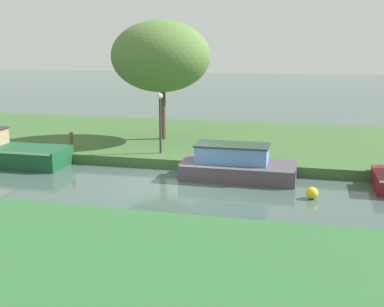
{
  "coord_description": "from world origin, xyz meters",
  "views": [
    {
      "loc": [
        4.82,
        -16.68,
        5.14
      ],
      "look_at": [
        0.53,
        1.2,
        0.9
      ],
      "focal_mm": 46.71,
      "sensor_mm": 36.0,
      "label": 1
    }
  ],
  "objects_px": {
    "mooring_post_near": "(72,142)",
    "channel_buoy": "(312,193)",
    "slate_barge": "(236,165)",
    "lamp_post": "(160,115)",
    "willow_tree_left": "(161,56)"
  },
  "relations": [
    {
      "from": "slate_barge",
      "to": "mooring_post_near",
      "type": "bearing_deg",
      "value": 170.23
    },
    {
      "from": "willow_tree_left",
      "to": "channel_buoy",
      "type": "distance_m",
      "value": 10.39
    },
    {
      "from": "lamp_post",
      "to": "channel_buoy",
      "type": "relative_size",
      "value": 6.4
    },
    {
      "from": "slate_barge",
      "to": "lamp_post",
      "type": "height_order",
      "value": "lamp_post"
    },
    {
      "from": "mooring_post_near",
      "to": "channel_buoy",
      "type": "xyz_separation_m",
      "value": [
        10.08,
        -3.0,
        -0.62
      ]
    },
    {
      "from": "willow_tree_left",
      "to": "mooring_post_near",
      "type": "bearing_deg",
      "value": -131.57
    },
    {
      "from": "slate_barge",
      "to": "willow_tree_left",
      "type": "relative_size",
      "value": 0.76
    },
    {
      "from": "channel_buoy",
      "to": "mooring_post_near",
      "type": "bearing_deg",
      "value": 163.44
    },
    {
      "from": "willow_tree_left",
      "to": "lamp_post",
      "type": "height_order",
      "value": "willow_tree_left"
    },
    {
      "from": "slate_barge",
      "to": "willow_tree_left",
      "type": "height_order",
      "value": "willow_tree_left"
    },
    {
      "from": "willow_tree_left",
      "to": "channel_buoy",
      "type": "height_order",
      "value": "willow_tree_left"
    },
    {
      "from": "lamp_post",
      "to": "channel_buoy",
      "type": "distance_m",
      "value": 7.51
    },
    {
      "from": "slate_barge",
      "to": "channel_buoy",
      "type": "distance_m",
      "value": 3.29
    },
    {
      "from": "slate_barge",
      "to": "lamp_post",
      "type": "relative_size",
      "value": 1.66
    },
    {
      "from": "slate_barge",
      "to": "mooring_post_near",
      "type": "relative_size",
      "value": 5.03
    }
  ]
}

